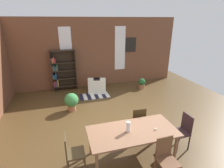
# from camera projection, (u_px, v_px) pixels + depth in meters

# --- Properties ---
(ground_plane) EXTENTS (10.53, 10.53, 0.00)m
(ground_plane) POSITION_uv_depth(u_px,v_px,m) (120.00, 128.00, 5.51)
(ground_plane) COLOR #4F3A1E
(back_wall_brick) EXTENTS (8.62, 0.12, 3.35)m
(back_wall_brick) POSITION_uv_depth(u_px,v_px,m) (94.00, 53.00, 8.63)
(back_wall_brick) COLOR brown
(back_wall_brick) RESTS_ON ground
(window_pane_0) EXTENTS (0.55, 0.02, 2.18)m
(window_pane_0) POSITION_uv_depth(u_px,v_px,m) (66.00, 51.00, 8.16)
(window_pane_0) COLOR white
(window_pane_1) EXTENTS (0.55, 0.02, 2.18)m
(window_pane_1) POSITION_uv_depth(u_px,v_px,m) (120.00, 49.00, 8.86)
(window_pane_1) COLOR white
(dining_table) EXTENTS (2.09, 1.00, 0.78)m
(dining_table) POSITION_uv_depth(u_px,v_px,m) (132.00, 133.00, 4.11)
(dining_table) COLOR #885E43
(dining_table) RESTS_ON ground
(vase_on_table) EXTENTS (0.10, 0.10, 0.26)m
(vase_on_table) POSITION_uv_depth(u_px,v_px,m) (128.00, 127.00, 4.01)
(vase_on_table) COLOR silver
(vase_on_table) RESTS_ON dining_table
(tealight_candle_0) EXTENTS (0.04, 0.04, 0.04)m
(tealight_candle_0) POSITION_uv_depth(u_px,v_px,m) (156.00, 129.00, 4.10)
(tealight_candle_0) COLOR silver
(tealight_candle_0) RESTS_ON dining_table
(dining_chair_far_right) EXTENTS (0.42, 0.42, 0.95)m
(dining_chair_far_right) POSITION_uv_depth(u_px,v_px,m) (138.00, 121.00, 4.95)
(dining_chair_far_right) COLOR #3B2B14
(dining_chair_far_right) RESTS_ON ground
(dining_chair_head_left) EXTENTS (0.41, 0.41, 0.95)m
(dining_chair_head_left) POSITION_uv_depth(u_px,v_px,m) (72.00, 152.00, 3.80)
(dining_chair_head_left) COLOR #4C3C24
(dining_chair_head_left) RESTS_ON ground
(dining_chair_near_right) EXTENTS (0.41, 0.41, 0.95)m
(dining_chair_near_right) POSITION_uv_depth(u_px,v_px,m) (166.00, 157.00, 3.64)
(dining_chair_near_right) COLOR brown
(dining_chair_near_right) RESTS_ON ground
(dining_chair_head_right) EXTENTS (0.41, 0.41, 0.95)m
(dining_chair_head_right) POSITION_uv_depth(u_px,v_px,m) (182.00, 130.00, 4.55)
(dining_chair_head_right) COLOR #332024
(dining_chair_head_right) RESTS_ON ground
(bookshelf_tall) EXTENTS (1.14, 0.31, 1.92)m
(bookshelf_tall) POSITION_uv_depth(u_px,v_px,m) (62.00, 71.00, 8.23)
(bookshelf_tall) COLOR #2D2319
(bookshelf_tall) RESTS_ON ground
(armchair_white) EXTENTS (0.97, 0.97, 0.75)m
(armchair_white) POSITION_uv_depth(u_px,v_px,m) (97.00, 86.00, 8.23)
(armchair_white) COLOR white
(armchair_white) RESTS_ON ground
(potted_plant_by_shelf) EXTENTS (0.52, 0.52, 0.69)m
(potted_plant_by_shelf) POSITION_uv_depth(u_px,v_px,m) (71.00, 101.00, 6.46)
(potted_plant_by_shelf) COLOR #9E6042
(potted_plant_by_shelf) RESTS_ON ground
(potted_plant_corner) EXTENTS (0.34, 0.34, 0.51)m
(potted_plant_corner) POSITION_uv_depth(u_px,v_px,m) (142.00, 83.00, 8.61)
(potted_plant_corner) COLOR #9E6042
(potted_plant_corner) RESTS_ON ground
(striped_rug) EXTENTS (1.33, 0.72, 0.01)m
(striped_rug) POSITION_uv_depth(u_px,v_px,m) (94.00, 96.00, 7.84)
(striped_rug) COLOR #1E1E33
(striped_rug) RESTS_ON ground
(framed_picture) EXTENTS (0.56, 0.03, 0.72)m
(framed_picture) POSITION_uv_depth(u_px,v_px,m) (131.00, 45.00, 8.95)
(framed_picture) COLOR black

